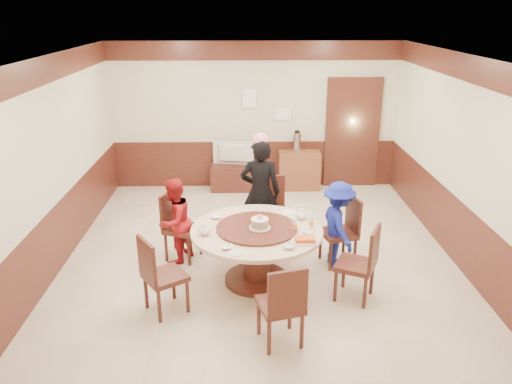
{
  "coord_description": "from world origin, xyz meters",
  "views": [
    {
      "loc": [
        -0.21,
        -6.49,
        3.4
      ],
      "look_at": [
        -0.06,
        -0.36,
        1.1
      ],
      "focal_mm": 35.0,
      "sensor_mm": 36.0,
      "label": 1
    }
  ],
  "objects_px": {
    "person_standing": "(260,192)",
    "shrimp_platter": "(305,240)",
    "thermos": "(297,142)",
    "person_blue": "(338,225)",
    "person_red": "(174,221)",
    "birthday_cake": "(260,223)",
    "television": "(233,154)",
    "tv_stand": "(233,177)",
    "banquet_table": "(257,244)",
    "side_cabinet": "(299,170)"
  },
  "relations": [
    {
      "from": "person_standing",
      "to": "shrimp_platter",
      "type": "relative_size",
      "value": 5.41
    },
    {
      "from": "thermos",
      "to": "shrimp_platter",
      "type": "bearing_deg",
      "value": -94.38
    },
    {
      "from": "person_blue",
      "to": "person_red",
      "type": "bearing_deg",
      "value": 74.93
    },
    {
      "from": "birthday_cake",
      "to": "television",
      "type": "xyz_separation_m",
      "value": [
        -0.41,
        3.54,
        -0.12
      ]
    },
    {
      "from": "person_standing",
      "to": "tv_stand",
      "type": "height_order",
      "value": "person_standing"
    },
    {
      "from": "television",
      "to": "birthday_cake",
      "type": "bearing_deg",
      "value": 105.79
    },
    {
      "from": "birthday_cake",
      "to": "thermos",
      "type": "relative_size",
      "value": 0.72
    },
    {
      "from": "shrimp_platter",
      "to": "thermos",
      "type": "bearing_deg",
      "value": 85.62
    },
    {
      "from": "banquet_table",
      "to": "birthday_cake",
      "type": "distance_m",
      "value": 0.32
    },
    {
      "from": "birthday_cake",
      "to": "side_cabinet",
      "type": "height_order",
      "value": "birthday_cake"
    },
    {
      "from": "television",
      "to": "banquet_table",
      "type": "bearing_deg",
      "value": 105.27
    },
    {
      "from": "person_blue",
      "to": "person_standing",
      "type": "bearing_deg",
      "value": 44.16
    },
    {
      "from": "banquet_table",
      "to": "birthday_cake",
      "type": "height_order",
      "value": "birthday_cake"
    },
    {
      "from": "person_blue",
      "to": "thermos",
      "type": "bearing_deg",
      "value": -5.76
    },
    {
      "from": "person_red",
      "to": "television",
      "type": "height_order",
      "value": "person_red"
    },
    {
      "from": "banquet_table",
      "to": "person_standing",
      "type": "height_order",
      "value": "person_standing"
    },
    {
      "from": "banquet_table",
      "to": "person_red",
      "type": "distance_m",
      "value": 1.27
    },
    {
      "from": "person_standing",
      "to": "person_red",
      "type": "xyz_separation_m",
      "value": [
        -1.21,
        -0.55,
        -0.2
      ]
    },
    {
      "from": "person_standing",
      "to": "banquet_table",
      "type": "bearing_deg",
      "value": 89.94
    },
    {
      "from": "person_blue",
      "to": "shrimp_platter",
      "type": "relative_size",
      "value": 4.06
    },
    {
      "from": "birthday_cake",
      "to": "shrimp_platter",
      "type": "bearing_deg",
      "value": -34.16
    },
    {
      "from": "banquet_table",
      "to": "shrimp_platter",
      "type": "relative_size",
      "value": 5.58
    },
    {
      "from": "banquet_table",
      "to": "person_standing",
      "type": "distance_m",
      "value": 1.18
    },
    {
      "from": "person_standing",
      "to": "thermos",
      "type": "height_order",
      "value": "person_standing"
    },
    {
      "from": "person_red",
      "to": "side_cabinet",
      "type": "height_order",
      "value": "person_red"
    },
    {
      "from": "person_blue",
      "to": "side_cabinet",
      "type": "distance_m",
      "value": 3.14
    },
    {
      "from": "shrimp_platter",
      "to": "tv_stand",
      "type": "height_order",
      "value": "shrimp_platter"
    },
    {
      "from": "shrimp_platter",
      "to": "person_red",
      "type": "bearing_deg",
      "value": 149.68
    },
    {
      "from": "person_standing",
      "to": "birthday_cake",
      "type": "bearing_deg",
      "value": 91.81
    },
    {
      "from": "person_blue",
      "to": "tv_stand",
      "type": "xyz_separation_m",
      "value": [
        -1.49,
        3.1,
        -0.36
      ]
    },
    {
      "from": "birthday_cake",
      "to": "tv_stand",
      "type": "distance_m",
      "value": 3.62
    },
    {
      "from": "banquet_table",
      "to": "television",
      "type": "bearing_deg",
      "value": 96.11
    },
    {
      "from": "person_red",
      "to": "tv_stand",
      "type": "distance_m",
      "value": 3.03
    },
    {
      "from": "person_blue",
      "to": "television",
      "type": "distance_m",
      "value": 3.44
    },
    {
      "from": "television",
      "to": "side_cabinet",
      "type": "height_order",
      "value": "television"
    },
    {
      "from": "person_red",
      "to": "side_cabinet",
      "type": "bearing_deg",
      "value": 173.23
    },
    {
      "from": "person_standing",
      "to": "person_red",
      "type": "bearing_deg",
      "value": 28.68
    },
    {
      "from": "birthday_cake",
      "to": "thermos",
      "type": "height_order",
      "value": "thermos"
    },
    {
      "from": "person_red",
      "to": "side_cabinet",
      "type": "xyz_separation_m",
      "value": [
        2.05,
        2.94,
        -0.23
      ]
    },
    {
      "from": "tv_stand",
      "to": "television",
      "type": "relative_size",
      "value": 1.08
    },
    {
      "from": "person_blue",
      "to": "thermos",
      "type": "relative_size",
      "value": 3.2
    },
    {
      "from": "birthday_cake",
      "to": "shrimp_platter",
      "type": "xyz_separation_m",
      "value": [
        0.53,
        -0.36,
        -0.07
      ]
    },
    {
      "from": "shrimp_platter",
      "to": "television",
      "type": "distance_m",
      "value": 4.01
    },
    {
      "from": "banquet_table",
      "to": "person_blue",
      "type": "relative_size",
      "value": 1.38
    },
    {
      "from": "banquet_table",
      "to": "tv_stand",
      "type": "relative_size",
      "value": 1.97
    },
    {
      "from": "tv_stand",
      "to": "person_blue",
      "type": "bearing_deg",
      "value": -64.27
    },
    {
      "from": "side_cabinet",
      "to": "thermos",
      "type": "relative_size",
      "value": 2.11
    },
    {
      "from": "person_red",
      "to": "tv_stand",
      "type": "bearing_deg",
      "value": -166.4
    },
    {
      "from": "person_red",
      "to": "shrimp_platter",
      "type": "xyz_separation_m",
      "value": [
        1.69,
        -0.99,
        0.17
      ]
    },
    {
      "from": "thermos",
      "to": "person_blue",
      "type": "bearing_deg",
      "value": -85.39
    }
  ]
}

